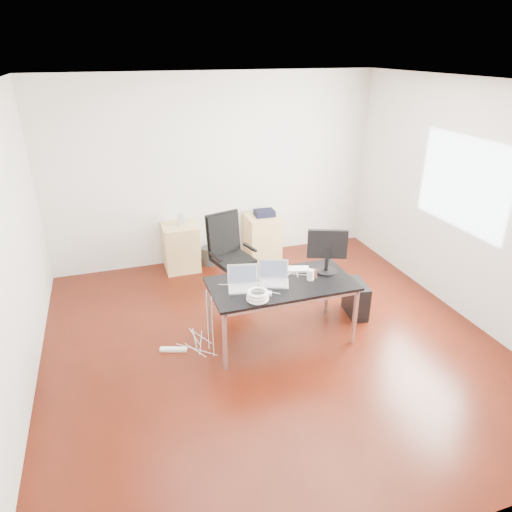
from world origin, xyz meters
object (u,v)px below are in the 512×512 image
object	(u,v)px
desk	(282,287)
pc_tower	(356,299)
office_chair	(229,251)
filing_cabinet_left	(181,247)
filing_cabinet_right	(262,237)

from	to	relation	value
desk	pc_tower	world-z (taller)	desk
office_chair	filing_cabinet_left	distance (m)	1.07
office_chair	filing_cabinet_left	size ratio (longest dim) A/B	1.54
office_chair	pc_tower	size ratio (longest dim) A/B	2.40
desk	filing_cabinet_right	world-z (taller)	desk
desk	office_chair	size ratio (longest dim) A/B	1.48
filing_cabinet_left	pc_tower	size ratio (longest dim) A/B	1.56
desk	filing_cabinet_right	bearing A→B (deg)	76.47
filing_cabinet_left	filing_cabinet_right	world-z (taller)	same
office_chair	pc_tower	bearing A→B (deg)	-54.68
desk	pc_tower	distance (m)	1.19
office_chair	filing_cabinet_right	distance (m)	1.22
office_chair	desk	bearing A→B (deg)	-94.49
office_chair	filing_cabinet_right	size ratio (longest dim) A/B	1.54
desk	office_chair	xyz separation A→B (m)	(-0.25, 1.28, -0.07)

